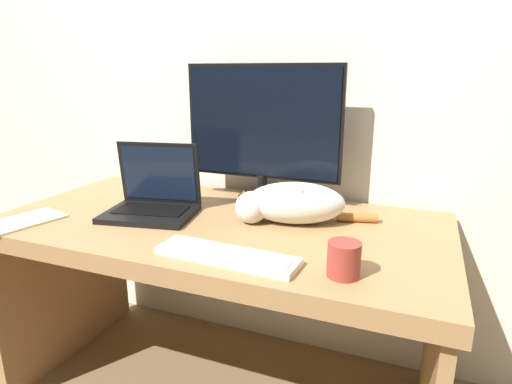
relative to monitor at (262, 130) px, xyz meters
name	(u,v)px	position (x,y,z in m)	size (l,w,h in m)	color
wall_back	(264,56)	(-0.06, 0.18, 0.28)	(6.40, 0.06, 2.60)	silver
desk	(219,258)	(-0.06, -0.28, -0.43)	(1.58, 0.79, 0.73)	#A37A4C
monitor	(262,130)	(0.00, 0.00, 0.00)	(0.63, 0.19, 0.54)	black
laptop	(153,200)	(-0.32, -0.30, -0.24)	(0.35, 0.29, 0.26)	black
external_keyboard	(227,256)	(0.11, -0.56, -0.28)	(0.42, 0.13, 0.02)	white
cat	(291,202)	(0.18, -0.20, -0.22)	(0.47, 0.25, 0.14)	silver
coffee_mug	(344,259)	(0.43, -0.54, -0.24)	(0.09, 0.09, 0.09)	#9E382D
paper_notepad	(24,221)	(-0.69, -0.54, -0.28)	(0.21, 0.28, 0.01)	#F4EFC6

